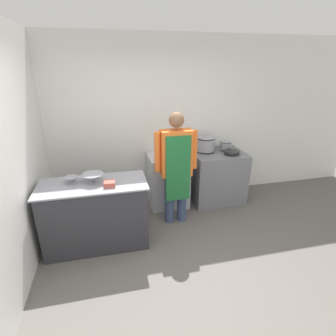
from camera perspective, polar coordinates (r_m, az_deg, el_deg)
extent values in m
plane|color=#5B5651|center=(3.13, 3.13, -24.11)|extent=(14.00, 14.00, 0.00)
cube|color=white|center=(4.39, -4.44, 9.88)|extent=(8.00, 0.05, 2.70)
cube|color=white|center=(3.36, -29.60, 3.43)|extent=(0.05, 8.00, 2.70)
cube|color=#2D2D33|center=(3.56, -15.38, -9.84)|extent=(1.27, 0.59, 0.85)
cube|color=gray|center=(3.36, -16.11, -3.45)|extent=(1.32, 0.62, 0.02)
cube|color=slate|center=(4.60, 10.61, -1.88)|extent=(0.87, 0.66, 0.87)
cube|color=gray|center=(4.23, 12.53, -0.08)|extent=(0.80, 0.03, 0.10)
cube|color=gray|center=(4.72, 9.47, 4.56)|extent=(0.87, 0.03, 0.02)
cube|color=silver|center=(4.40, -0.06, -2.61)|extent=(0.63, 0.59, 0.86)
cube|color=silver|center=(4.13, 0.84, -3.66)|extent=(0.53, 0.02, 0.61)
cylinder|color=#38476B|center=(3.91, 0.26, -6.71)|extent=(0.14, 0.14, 0.76)
cylinder|color=#38476B|center=(3.96, 3.03, -6.40)|extent=(0.14, 0.14, 0.76)
cube|color=orange|center=(3.65, 1.77, 3.27)|extent=(0.43, 0.22, 0.65)
cube|color=#1E6633|center=(3.61, 2.23, -0.30)|extent=(0.35, 0.02, 0.94)
cylinder|color=orange|center=(3.59, -2.28, 3.47)|extent=(0.09, 0.09, 0.56)
cylinder|color=orange|center=(3.72, 5.70, 4.03)|extent=(0.09, 0.09, 0.56)
sphere|color=brown|center=(3.54, 1.86, 10.40)|extent=(0.21, 0.21, 0.21)
cone|color=gray|center=(3.36, -16.00, -2.15)|extent=(0.26, 0.26, 0.11)
cone|color=gray|center=(3.44, -20.27, -2.46)|extent=(0.17, 0.17, 0.08)
cube|color=#B24C3F|center=(3.23, -12.63, -3.35)|extent=(0.13, 0.13, 0.06)
cylinder|color=gray|center=(4.44, 8.18, 5.05)|extent=(0.31, 0.31, 0.20)
ellipsoid|color=gray|center=(4.40, 8.26, 6.59)|extent=(0.30, 0.30, 0.05)
cylinder|color=#262628|center=(4.40, 13.70, 3.43)|extent=(0.25, 0.25, 0.04)
cylinder|color=gray|center=(4.59, 12.48, 4.79)|extent=(0.19, 0.19, 0.12)
ellipsoid|color=gray|center=(4.57, 12.55, 5.67)|extent=(0.19, 0.19, 0.03)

